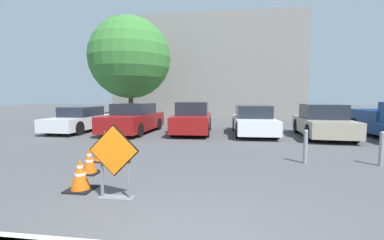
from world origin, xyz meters
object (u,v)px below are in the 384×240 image
(parked_car_third, at_px, (193,119))
(parked_car_fifth, at_px, (322,122))
(traffic_cone_nearest, at_px, (80,175))
(traffic_cone_third, at_px, (100,151))
(traffic_cone_fourth, at_px, (105,142))
(road_closed_sign, at_px, (114,158))
(traffic_cone_second, at_px, (89,161))
(bollard_second, at_px, (382,148))
(parked_car_nearest, at_px, (81,120))
(parked_car_second, at_px, (134,119))
(bollard_nearest, at_px, (305,146))
(parked_car_fourth, at_px, (253,121))

(parked_car_third, xyz_separation_m, parked_car_fifth, (5.99, -0.59, -0.03))
(traffic_cone_nearest, xyz_separation_m, parked_car_third, (1.08, 8.24, 0.41))
(traffic_cone_nearest, distance_m, traffic_cone_third, 2.32)
(traffic_cone_fourth, relative_size, parked_car_fifth, 0.18)
(road_closed_sign, bearing_deg, traffic_cone_second, 132.77)
(parked_car_fifth, xyz_separation_m, bollard_second, (-0.21, -4.90, -0.20))
(traffic_cone_second, relative_size, parked_car_nearest, 0.14)
(traffic_cone_third, bearing_deg, parked_car_second, 101.46)
(road_closed_sign, xyz_separation_m, parked_car_third, (0.21, 8.57, -0.02))
(traffic_cone_second, relative_size, traffic_cone_fourth, 0.80)
(parked_car_second, bearing_deg, parked_car_nearest, -0.34)
(parked_car_fifth, bearing_deg, bollard_second, 91.06)
(parked_car_fifth, xyz_separation_m, bollard_nearest, (-2.11, -4.90, -0.19))
(parked_car_fourth, bearing_deg, parked_car_second, 1.10)
(traffic_cone_third, xyz_separation_m, traffic_cone_fourth, (-0.33, 0.99, 0.08))
(traffic_cone_nearest, xyz_separation_m, parked_car_fourth, (4.07, 8.22, 0.35))
(traffic_cone_nearest, relative_size, bollard_nearest, 0.67)
(road_closed_sign, xyz_separation_m, parked_car_fourth, (3.21, 8.55, -0.09))
(parked_car_fifth, bearing_deg, road_closed_sign, 55.61)
(parked_car_nearest, height_order, bollard_second, parked_car_nearest)
(parked_car_third, relative_size, bollard_nearest, 4.55)
(parked_car_second, distance_m, bollard_nearest, 8.61)
(parked_car_third, bearing_deg, traffic_cone_second, 76.12)
(road_closed_sign, distance_m, parked_car_fourth, 9.14)
(traffic_cone_second, xyz_separation_m, parked_car_second, (-1.50, 6.87, 0.40))
(parked_car_third, height_order, parked_car_fourth, parked_car_third)
(road_closed_sign, relative_size, traffic_cone_third, 2.26)
(road_closed_sign, xyz_separation_m, bollard_second, (6.00, 3.08, -0.25))
(traffic_cone_fourth, height_order, parked_car_nearest, parked_car_nearest)
(traffic_cone_third, distance_m, parked_car_second, 5.86)
(parked_car_nearest, bearing_deg, traffic_cone_third, 127.21)
(parked_car_second, distance_m, parked_car_fourth, 6.00)
(traffic_cone_second, height_order, parked_car_nearest, parked_car_nearest)
(traffic_cone_second, xyz_separation_m, bollard_second, (7.28, 1.69, 0.20))
(parked_car_fourth, height_order, bollard_nearest, parked_car_fourth)
(road_closed_sign, relative_size, parked_car_nearest, 0.30)
(parked_car_fifth, distance_m, bollard_second, 4.91)
(traffic_cone_third, xyz_separation_m, parked_car_third, (1.83, 6.05, 0.43))
(traffic_cone_nearest, relative_size, parked_car_second, 0.14)
(traffic_cone_nearest, height_order, parked_car_third, parked_car_third)
(parked_car_second, distance_m, parked_car_fifth, 8.99)
(traffic_cone_second, relative_size, parked_car_third, 0.14)
(parked_car_nearest, distance_m, parked_car_third, 5.99)
(traffic_cone_third, xyz_separation_m, bollard_nearest, (5.71, 0.55, 0.21))
(parked_car_third, bearing_deg, parked_car_second, 3.81)
(traffic_cone_nearest, bearing_deg, traffic_cone_fourth, 108.78)
(parked_car_third, height_order, bollard_nearest, parked_car_third)
(traffic_cone_second, bearing_deg, bollard_second, 13.08)
(traffic_cone_second, distance_m, parked_car_fourth, 8.47)
(parked_car_fifth, bearing_deg, traffic_cone_second, 44.86)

